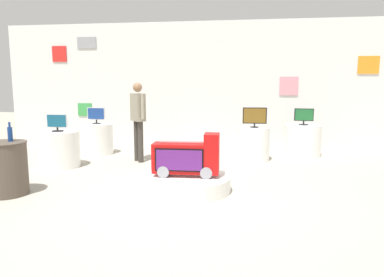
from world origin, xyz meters
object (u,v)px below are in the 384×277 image
(tv_on_left_rear, at_px, (304,116))
(side_table_round, at_px, (6,168))
(tv_on_center_rear, at_px, (96,115))
(bottle_on_side_table, at_px, (10,134))
(novelty_firetruck_tv, at_px, (187,158))
(display_pedestal_right_rear, at_px, (59,149))
(display_pedestal_left_rear, at_px, (303,140))
(display_pedestal_far_right, at_px, (254,144))
(main_display_pedestal, at_px, (186,183))
(tv_on_far_right, at_px, (255,116))
(shopper_browsing_near_truck, at_px, (138,116))
(display_pedestal_center_rear, at_px, (97,139))
(tv_on_right_rear, at_px, (57,123))

(tv_on_left_rear, distance_m, side_table_round, 6.36)
(tv_on_center_rear, distance_m, bottle_on_side_table, 3.31)
(novelty_firetruck_tv, xyz_separation_m, display_pedestal_right_rear, (-2.91, 1.29, -0.16))
(display_pedestal_left_rear, height_order, display_pedestal_far_right, same)
(main_display_pedestal, xyz_separation_m, display_pedestal_left_rear, (2.30, 3.25, 0.25))
(display_pedestal_left_rear, xyz_separation_m, tv_on_far_right, (-1.17, -0.69, 0.62))
(display_pedestal_left_rear, relative_size, bottle_on_side_table, 2.79)
(tv_on_center_rear, xyz_separation_m, bottle_on_side_table, (0.01, -3.31, -0.01))
(display_pedestal_right_rear, bearing_deg, shopper_browsing_near_truck, 27.02)
(tv_on_left_rear, distance_m, display_pedestal_right_rear, 5.57)
(main_display_pedestal, bearing_deg, novelty_firetruck_tv, -16.20)
(display_pedestal_center_rear, distance_m, shopper_browsing_near_truck, 1.60)
(display_pedestal_center_rear, bearing_deg, main_display_pedestal, -46.02)
(tv_on_center_rear, xyz_separation_m, shopper_browsing_near_truck, (1.27, -0.72, 0.05))
(display_pedestal_left_rear, distance_m, display_pedestal_far_right, 1.35)
(shopper_browsing_near_truck, bearing_deg, display_pedestal_right_rear, -152.98)
(display_pedestal_center_rear, relative_size, tv_on_far_right, 1.45)
(display_pedestal_left_rear, bearing_deg, shopper_browsing_near_truck, -161.98)
(display_pedestal_right_rear, bearing_deg, novelty_firetruck_tv, -23.97)
(main_display_pedestal, bearing_deg, display_pedestal_center_rear, 133.98)
(main_display_pedestal, distance_m, shopper_browsing_near_truck, 2.64)
(tv_on_center_rear, relative_size, tv_on_far_right, 0.84)
(display_pedestal_center_rear, relative_size, side_table_round, 0.92)
(display_pedestal_left_rear, relative_size, side_table_round, 1.01)
(tv_on_left_rear, bearing_deg, bottle_on_side_table, -142.62)
(display_pedestal_center_rear, bearing_deg, display_pedestal_far_right, -3.20)
(display_pedestal_left_rear, bearing_deg, display_pedestal_right_rear, -159.28)
(display_pedestal_left_rear, bearing_deg, bottle_on_side_table, -142.59)
(display_pedestal_right_rear, xyz_separation_m, bottle_on_side_table, (0.22, -1.83, 0.58))
(display_pedestal_right_rear, bearing_deg, main_display_pedestal, -24.03)
(main_display_pedestal, distance_m, display_pedestal_far_right, 2.81)
(tv_on_center_rear, bearing_deg, tv_on_left_rear, 5.46)
(tv_on_center_rear, height_order, tv_on_far_right, tv_on_far_right)
(novelty_firetruck_tv, xyz_separation_m, tv_on_center_rear, (-2.70, 2.77, 0.43))
(main_display_pedestal, xyz_separation_m, shopper_browsing_near_truck, (-1.40, 2.04, 0.90))
(tv_on_left_rear, xyz_separation_m, display_pedestal_center_rear, (-4.97, -0.47, -0.58))
(display_pedestal_right_rear, bearing_deg, tv_on_right_rear, -90.05)
(side_table_round, bearing_deg, tv_on_far_right, 39.45)
(display_pedestal_far_right, height_order, bottle_on_side_table, bottle_on_side_table)
(main_display_pedestal, relative_size, display_pedestal_center_rear, 1.87)
(display_pedestal_center_rear, height_order, bottle_on_side_table, bottle_on_side_table)
(display_pedestal_right_rear, xyz_separation_m, tv_on_far_right, (4.02, 1.27, 0.62))
(tv_on_left_rear, distance_m, shopper_browsing_near_truck, 3.89)
(display_pedestal_center_rear, relative_size, display_pedestal_far_right, 1.03)
(display_pedestal_right_rear, distance_m, tv_on_right_rear, 0.56)
(shopper_browsing_near_truck, bearing_deg, tv_on_center_rear, 150.44)
(display_pedestal_left_rear, distance_m, tv_on_center_rear, 5.03)
(display_pedestal_left_rear, bearing_deg, tv_on_far_right, -149.29)
(display_pedestal_right_rear, xyz_separation_m, display_pedestal_far_right, (4.02, 1.27, 0.00))
(tv_on_left_rear, bearing_deg, side_table_round, -142.44)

